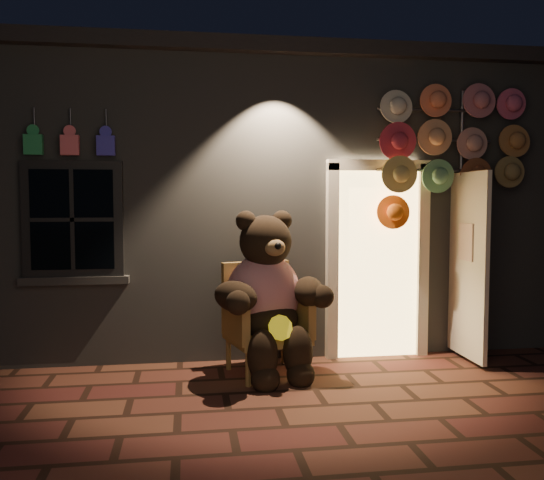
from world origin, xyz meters
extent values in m
plane|color=#553020|center=(0.00, 0.00, 0.00)|extent=(60.00, 60.00, 0.00)
cube|color=slate|center=(0.00, 4.00, 1.65)|extent=(7.00, 5.00, 3.30)
cube|color=black|center=(0.00, 4.00, 3.38)|extent=(7.30, 5.30, 0.16)
cube|color=black|center=(-1.90, 1.46, 1.55)|extent=(1.00, 0.10, 1.20)
cube|color=black|center=(-1.90, 1.43, 1.55)|extent=(0.82, 0.06, 1.02)
cube|color=slate|center=(-1.90, 1.46, 0.92)|extent=(1.10, 0.14, 0.08)
cube|color=#EBBF6A|center=(1.35, 1.48, 1.05)|extent=(0.92, 0.10, 2.10)
cube|color=beige|center=(0.83, 1.44, 1.05)|extent=(0.12, 0.12, 2.20)
cube|color=beige|center=(1.87, 1.44, 1.05)|extent=(0.12, 0.12, 2.20)
cube|color=beige|center=(1.35, 1.44, 2.13)|extent=(1.16, 0.12, 0.12)
cube|color=beige|center=(2.25, 1.10, 1.05)|extent=(0.05, 0.80, 2.00)
cube|color=#268D4C|center=(-2.25, 1.38, 2.30)|extent=(0.18, 0.07, 0.20)
cylinder|color=#59595E|center=(-2.25, 1.44, 2.55)|extent=(0.02, 0.02, 0.25)
cube|color=#E75F66|center=(-1.90, 1.38, 2.30)|extent=(0.18, 0.07, 0.20)
cylinder|color=#59595E|center=(-1.90, 1.44, 2.55)|extent=(0.02, 0.02, 0.25)
cube|color=#3831AC|center=(-1.55, 1.38, 2.30)|extent=(0.18, 0.07, 0.20)
cylinder|color=#59595E|center=(-1.55, 1.44, 2.55)|extent=(0.02, 0.02, 0.25)
cube|color=olive|center=(0.04, 0.95, 0.38)|extent=(0.87, 0.83, 0.10)
cube|color=olive|center=(-0.04, 1.25, 0.75)|extent=(0.72, 0.26, 0.73)
cube|color=olive|center=(-0.29, 0.85, 0.59)|extent=(0.23, 0.62, 0.41)
cube|color=olive|center=(0.38, 1.02, 0.59)|extent=(0.23, 0.62, 0.41)
cylinder|color=olive|center=(-0.19, 0.59, 0.17)|extent=(0.05, 0.05, 0.33)
cylinder|color=olive|center=(0.41, 0.75, 0.17)|extent=(0.05, 0.05, 0.33)
cylinder|color=olive|center=(-0.33, 1.16, 0.17)|extent=(0.05, 0.05, 0.33)
cylinder|color=olive|center=(0.27, 1.31, 0.17)|extent=(0.05, 0.05, 0.33)
ellipsoid|color=#AA121F|center=(0.01, 1.01, 0.81)|extent=(0.90, 0.79, 0.81)
ellipsoid|color=black|center=(0.03, 0.92, 0.57)|extent=(0.75, 0.68, 0.38)
sphere|color=black|center=(0.03, 0.96, 1.34)|extent=(0.63, 0.63, 0.52)
sphere|color=black|center=(-0.17, 0.94, 1.54)|extent=(0.20, 0.20, 0.20)
sphere|color=black|center=(0.20, 1.04, 1.54)|extent=(0.20, 0.20, 0.20)
ellipsoid|color=olive|center=(0.08, 0.73, 1.30)|extent=(0.23, 0.19, 0.16)
ellipsoid|color=black|center=(-0.30, 0.67, 0.84)|extent=(0.54, 0.60, 0.29)
ellipsoid|color=black|center=(0.45, 0.86, 0.84)|extent=(0.34, 0.56, 0.29)
ellipsoid|color=black|center=(-0.06, 0.55, 0.30)|extent=(0.29, 0.29, 0.50)
ellipsoid|color=black|center=(0.29, 0.64, 0.30)|extent=(0.29, 0.29, 0.50)
sphere|color=black|center=(-0.04, 0.48, 0.10)|extent=(0.27, 0.27, 0.27)
sphere|color=black|center=(0.31, 0.57, 0.10)|extent=(0.27, 0.27, 0.27)
cylinder|color=yellow|center=(0.12, 0.59, 0.55)|extent=(0.27, 0.16, 0.24)
cylinder|color=#59595E|center=(2.28, 1.38, 1.48)|extent=(0.04, 0.04, 2.95)
cylinder|color=#59595E|center=(1.95, 1.36, 2.73)|extent=(1.31, 0.03, 0.03)
cylinder|color=#59595E|center=(1.95, 1.36, 2.40)|extent=(1.31, 0.03, 0.03)
cylinder|color=#59595E|center=(1.95, 1.36, 2.08)|extent=(1.31, 0.03, 0.03)
cylinder|color=beige|center=(1.50, 1.30, 2.79)|extent=(0.37, 0.11, 0.37)
cylinder|color=#FF8256|center=(1.94, 1.27, 2.79)|extent=(0.37, 0.11, 0.37)
cylinder|color=#BB6874|center=(2.37, 1.24, 2.79)|extent=(0.37, 0.11, 0.37)
cylinder|color=#D2557B|center=(2.81, 1.30, 2.79)|extent=(0.37, 0.11, 0.37)
cylinder|color=#C62F44|center=(1.50, 1.27, 2.40)|extent=(0.37, 0.11, 0.37)
cylinder|color=#E69F6A|center=(1.94, 1.24, 2.40)|extent=(0.37, 0.11, 0.37)
cylinder|color=tan|center=(2.37, 1.30, 2.40)|extent=(0.37, 0.11, 0.37)
cylinder|color=#B0723B|center=(2.81, 1.27, 2.40)|extent=(0.37, 0.11, 0.37)
cylinder|color=#D3BA63|center=(1.50, 1.24, 2.02)|extent=(0.37, 0.11, 0.37)
cylinder|color=#60A372|center=(1.94, 1.30, 2.02)|extent=(0.37, 0.11, 0.37)
cylinder|color=brown|center=(2.37, 1.27, 2.02)|extent=(0.37, 0.11, 0.37)
cylinder|color=olive|center=(2.81, 1.24, 2.02)|extent=(0.37, 0.11, 0.37)
cylinder|color=orange|center=(1.50, 1.30, 1.64)|extent=(0.37, 0.11, 0.37)
camera|label=1|loc=(-0.74, -4.68, 1.75)|focal=38.00mm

